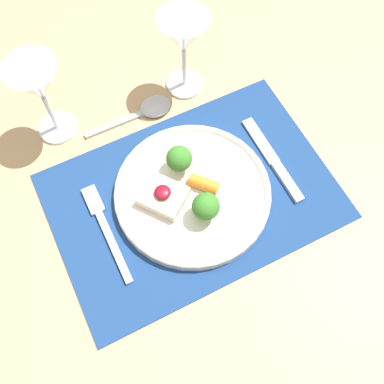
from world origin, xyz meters
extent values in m
plane|color=gray|center=(0.00, 0.00, 0.00)|extent=(8.00, 8.00, 0.00)
cube|color=tan|center=(0.00, 0.00, 0.74)|extent=(1.22, 1.24, 0.03)
cylinder|color=tan|center=(0.54, 0.55, 0.36)|extent=(0.06, 0.06, 0.73)
cube|color=navy|center=(0.00, 0.00, 0.76)|extent=(0.47, 0.32, 0.00)
cylinder|color=silver|center=(0.00, 0.00, 0.77)|extent=(0.26, 0.26, 0.02)
torus|color=silver|center=(0.00, 0.00, 0.77)|extent=(0.26, 0.26, 0.01)
cube|color=beige|center=(-0.05, 0.01, 0.78)|extent=(0.09, 0.09, 0.02)
ellipsoid|color=maroon|center=(-0.05, 0.01, 0.80)|extent=(0.03, 0.03, 0.01)
cylinder|color=#84B256|center=(0.00, -0.05, 0.78)|extent=(0.01, 0.01, 0.02)
sphere|color=#387A28|center=(0.00, -0.05, 0.81)|extent=(0.04, 0.04, 0.04)
cylinder|color=#84B256|center=(0.00, 0.05, 0.78)|extent=(0.01, 0.01, 0.02)
sphere|color=#387A28|center=(0.00, 0.05, 0.81)|extent=(0.04, 0.04, 0.04)
cylinder|color=orange|center=(0.02, 0.00, 0.79)|extent=(0.05, 0.05, 0.02)
cube|color=#B2B2B7|center=(-0.15, -0.03, 0.76)|extent=(0.01, 0.13, 0.01)
cube|color=#B2B2B7|center=(-0.15, 0.07, 0.76)|extent=(0.02, 0.05, 0.01)
cube|color=#B2B2B7|center=(0.16, -0.05, 0.76)|extent=(0.02, 0.08, 0.01)
cube|color=#B2B2B7|center=(0.16, 0.04, 0.76)|extent=(0.02, 0.10, 0.00)
cube|color=#B2B2B7|center=(-0.06, 0.19, 0.76)|extent=(0.12, 0.01, 0.01)
ellipsoid|color=#B2B2B7|center=(0.02, 0.19, 0.76)|extent=(0.06, 0.05, 0.02)
cylinder|color=white|center=(0.09, 0.22, 0.76)|extent=(0.07, 0.07, 0.01)
cylinder|color=white|center=(0.09, 0.22, 0.80)|extent=(0.01, 0.01, 0.09)
cone|color=white|center=(0.09, 0.22, 0.88)|extent=(0.09, 0.09, 0.07)
cylinder|color=white|center=(-0.16, 0.23, 0.76)|extent=(0.07, 0.07, 0.01)
cylinder|color=white|center=(-0.16, 0.23, 0.80)|extent=(0.01, 0.01, 0.08)
cone|color=white|center=(-0.16, 0.23, 0.88)|extent=(0.09, 0.09, 0.07)
camera|label=1|loc=(-0.14, -0.28, 1.45)|focal=42.00mm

